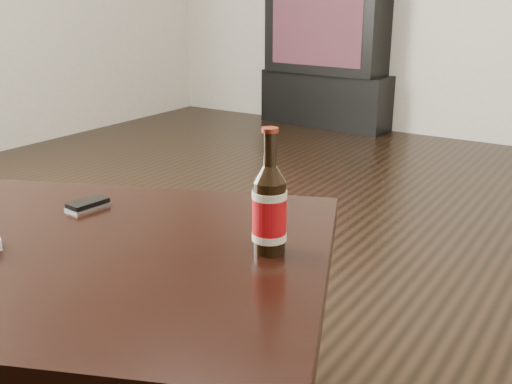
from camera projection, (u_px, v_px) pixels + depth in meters
The scene contains 6 objects.
floor at pixel (215, 345), 1.74m from camera, with size 5.00×6.00×0.01m, color black.
tv_stand at pixel (333, 97), 4.65m from camera, with size 1.01×0.50×0.40m, color black.
tv at pixel (336, 25), 4.48m from camera, with size 0.94×0.63×0.68m.
coffee_table at pixel (2, 271), 1.22m from camera, with size 1.52×1.22×0.50m.
beer_bottle at pixel (269, 209), 1.13m from camera, with size 0.07×0.07×0.24m.
phone at pixel (88, 204), 1.39m from camera, with size 0.06×0.10×0.02m.
Camera 1 is at (0.92, -1.21, 0.97)m, focal length 42.00 mm.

